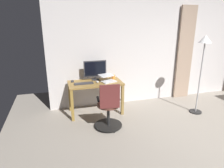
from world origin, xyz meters
The scene contains 11 objects.
back_room_partition centered at (0.00, -2.75, 1.39)m, with size 6.23×0.10×2.77m, color silver.
curtain_right_panel centered at (-0.44, -2.64, 1.22)m, with size 0.44×0.06×2.44m, color tan.
desk centered at (2.08, -2.30, 0.63)m, with size 1.20×0.61×0.75m.
office_chair centered at (1.98, -1.51, 0.44)m, with size 0.56×0.56×0.96m.
computer_monitor centered at (2.04, -2.49, 0.99)m, with size 0.52×0.18×0.45m.
computer_keyboard centered at (2.35, -2.23, 0.76)m, with size 0.41×0.12×0.02m, color #333338.
laptop centered at (1.79, -2.27, 0.80)m, with size 0.41×0.42×0.15m.
computer_mouse centered at (2.04, -2.25, 0.76)m, with size 0.06×0.10×0.04m, color silver.
cell_phone_by_monitor centered at (2.57, -2.49, 0.75)m, with size 0.07×0.14×0.01m, color black.
mug_coffee centered at (1.62, -2.42, 0.80)m, with size 0.13×0.08×0.10m.
floor_lamp centered at (-0.18, -1.65, 1.39)m, with size 0.28×0.28×1.78m.
Camera 1 is at (2.91, 1.94, 2.08)m, focal length 32.16 mm.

